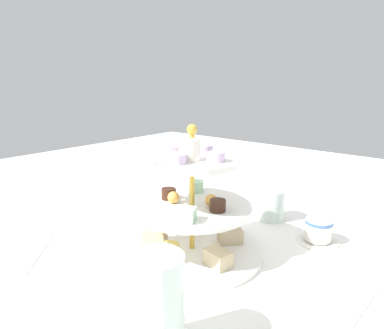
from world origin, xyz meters
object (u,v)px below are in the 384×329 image
Objects in this scene: water_glass_tall_right at (158,304)px; butter_knife_left at (38,252)px; tiered_serving_stand at (192,216)px; water_glass_short_left at (272,205)px; teacup_with_saucer at (318,231)px; butter_knife_right at (358,311)px.

water_glass_tall_right is 0.79× the size of butter_knife_left.
tiered_serving_stand is 0.26m from water_glass_tall_right.
tiered_serving_stand is at bearing -9.05° from water_glass_short_left.
teacup_with_saucer reaches higher than butter_knife_right.
teacup_with_saucer is at bearing 174.49° from water_glass_tall_right.
tiered_serving_stand is 3.71× the size of water_glass_short_left.
water_glass_short_left reaches higher than teacup_with_saucer.
butter_knife_left is at bearing -44.91° from teacup_with_saucer.
water_glass_short_left reaches higher than butter_knife_left.
tiered_serving_stand is at bearing -40.01° from teacup_with_saucer.
water_glass_tall_right is at bearing -5.51° from teacup_with_saucer.
water_glass_tall_right is 1.73× the size of water_glass_short_left.
water_glass_short_left is at bearing 102.14° from butter_knife_left.
butter_knife_right is (-0.02, 0.31, -0.08)m from tiered_serving_stand.
butter_knife_right is (0.19, 0.13, -0.02)m from teacup_with_saucer.
tiered_serving_stand is at bearing 97.23° from butter_knife_right.
water_glass_short_left is at bearing 51.79° from butter_knife_right.
water_glass_tall_right reaches higher than butter_knife_left.
tiered_serving_stand reaches higher than water_glass_short_left.
tiered_serving_stand is 3.20× the size of teacup_with_saucer.
butter_knife_left is 1.00× the size of butter_knife_right.
butter_knife_right is at bearing 48.74° from water_glass_short_left.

